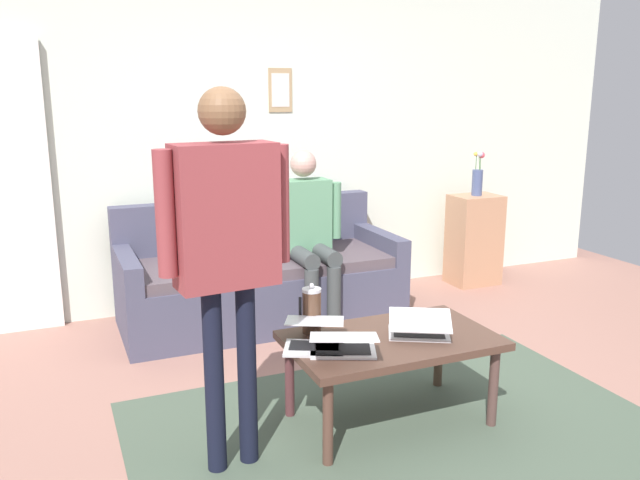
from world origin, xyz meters
The scene contains 13 objects.
ground_plane centered at (0.00, 0.00, 0.00)m, with size 7.68×7.68×0.00m, color #9B6C5F.
area_rug centered at (-0.06, 0.19, 0.00)m, with size 2.68×1.73×0.01m, color #455444.
back_wall centered at (0.00, -2.20, 1.35)m, with size 7.04×0.11×2.70m.
couch centered at (0.09, -1.66, 0.31)m, with size 2.05×0.86×0.88m.
coffee_table centered at (-0.06, 0.09, 0.42)m, with size 1.06×0.64×0.47m.
laptop_left centered at (-0.19, 0.14, 0.51)m, with size 0.40×0.38×0.14m.
laptop_center centered at (0.26, 0.20, 0.52)m, with size 0.44×0.47×0.15m.
laptop_right centered at (0.35, 0.06, 0.51)m, with size 0.39×0.40×0.12m.
french_press centered at (0.29, -0.13, 0.59)m, with size 0.12×0.10×0.27m.
side_shelf centered at (-1.96, -1.82, 0.40)m, with size 0.42×0.32×0.80m.
flower_vase centered at (-1.97, -1.82, 0.95)m, with size 0.09×0.09×0.39m.
person_standing centered at (0.81, 0.17, 1.10)m, with size 0.60×0.23×1.72m.
person_seated centered at (-0.21, -1.43, 0.73)m, with size 0.55×0.51×1.28m.
Camera 1 is at (1.50, 2.83, 1.71)m, focal length 36.45 mm.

